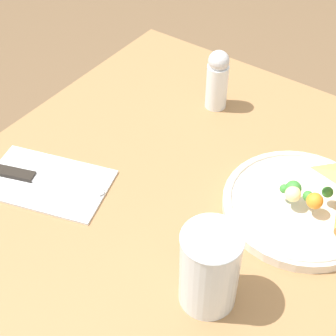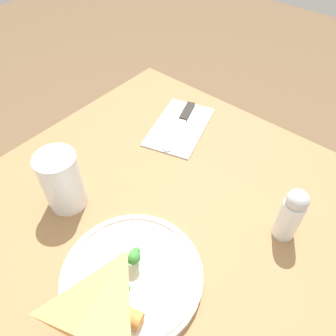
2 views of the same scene
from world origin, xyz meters
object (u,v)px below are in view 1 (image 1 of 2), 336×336
object	(u,v)px
milk_glass	(209,270)
salt_shaker	(217,79)
plate_pizza	(302,204)
butter_knife	(42,179)
napkin_folded	(47,183)
dining_table	(251,272)

from	to	relation	value
milk_glass	salt_shaker	world-z (taller)	milk_glass
plate_pizza	butter_knife	bearing A→B (deg)	-153.10
salt_shaker	napkin_folded	bearing A→B (deg)	-108.66
dining_table	salt_shaker	distance (m)	0.33
dining_table	plate_pizza	distance (m)	0.15
milk_glass	salt_shaker	xyz separation A→B (m)	(-0.20, 0.34, 0.00)
plate_pizza	napkin_folded	xyz separation A→B (m)	(-0.34, -0.17, -0.01)
plate_pizza	salt_shaker	bearing A→B (deg)	148.32
plate_pizza	milk_glass	bearing A→B (deg)	-99.99
plate_pizza	napkin_folded	world-z (taller)	plate_pizza
dining_table	milk_glass	size ratio (longest dim) A/B	7.72
dining_table	plate_pizza	xyz separation A→B (m)	(0.03, 0.06, 0.14)
plate_pizza	milk_glass	distance (m)	0.21
plate_pizza	salt_shaker	size ratio (longest dim) A/B	1.99
dining_table	milk_glass	bearing A→B (deg)	-90.20
butter_knife	dining_table	bearing A→B (deg)	1.64
dining_table	milk_glass	xyz separation A→B (m)	(-0.00, -0.14, 0.18)
dining_table	plate_pizza	world-z (taller)	plate_pizza
milk_glass	butter_knife	bearing A→B (deg)	175.86
napkin_folded	milk_glass	bearing A→B (deg)	-4.80
milk_glass	butter_knife	distance (m)	0.32
plate_pizza	napkin_folded	distance (m)	0.38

